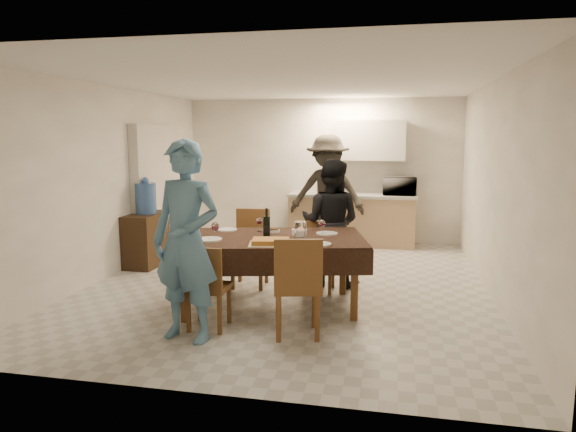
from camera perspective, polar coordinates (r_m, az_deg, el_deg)
name	(u,v)px	position (r m, az deg, el deg)	size (l,w,h in m)	color
floor	(289,283)	(6.81, 0.10, -7.51)	(5.00, 6.00, 0.02)	beige
ceiling	(289,81)	(6.58, 0.10, 14.79)	(5.00, 6.00, 0.02)	white
wall_back	(321,170)	(9.52, 3.72, 5.08)	(5.00, 0.02, 2.60)	white
wall_front	(205,224)	(3.70, -9.22, -0.84)	(5.00, 0.02, 2.60)	white
wall_left	(111,182)	(7.48, -19.06, 3.61)	(0.02, 6.00, 2.60)	white
wall_right	(496,189)	(6.55, 22.10, 2.78)	(0.02, 6.00, 2.60)	white
stub_partition	(156,191)	(8.52, -14.42, 2.70)	(0.15, 1.40, 2.10)	beige
kitchen_base_cabinet	(352,221)	(9.24, 7.08, -0.51)	(2.20, 0.60, 0.86)	#9E805F
kitchen_worktop	(352,195)	(9.17, 7.13, 2.29)	(2.24, 0.64, 0.05)	#B0B0AB
upper_cabinet	(371,140)	(9.24, 9.19, 8.29)	(1.20, 0.34, 0.70)	white
dining_table	(270,240)	(5.72, -2.02, -2.70)	(2.29, 1.65, 0.81)	black
chair_near_left	(206,279)	(5.14, -9.13, -6.95)	(0.40, 0.40, 0.47)	brown
chair_near_right	(295,277)	(4.87, 0.83, -6.79)	(0.54, 0.55, 0.53)	brown
chair_far_left	(248,242)	(6.49, -4.51, -2.89)	(0.47, 0.47, 0.53)	brown
chair_far_right	(318,251)	(6.34, 3.39, -3.90)	(0.39, 0.39, 0.46)	brown
console	(148,239)	(7.98, -15.34, -2.51)	(0.42, 0.85, 0.78)	#2F200F
water_jug	(146,198)	(7.89, -15.53, 1.91)	(0.30, 0.30, 0.46)	#3E69B3
wine_bottle	(267,222)	(5.75, -2.40, -0.68)	(0.08, 0.08, 0.32)	black
water_pitcher	(300,230)	(5.58, 1.35, -1.61)	(0.12, 0.12, 0.19)	white
savoury_tart	(271,242)	(5.33, -1.94, -2.86)	(0.45, 0.33, 0.06)	gold
salad_bowl	(299,232)	(5.82, 1.27, -1.79)	(0.17, 0.17, 0.07)	white
mushroom_dish	(271,231)	(5.99, -1.86, -1.66)	(0.18, 0.18, 0.03)	white
wine_glass_a	(215,231)	(5.62, -8.09, -1.63)	(0.09, 0.09, 0.19)	white
wine_glass_b	(322,227)	(5.84, 3.81, -1.25)	(0.08, 0.08, 0.17)	white
wine_glass_c	(259,224)	(6.04, -3.20, -0.92)	(0.08, 0.08, 0.17)	white
plate_near_left	(209,239)	(5.61, -8.72, -2.58)	(0.27, 0.27, 0.02)	white
plate_near_right	(320,244)	(5.32, 3.52, -3.12)	(0.25, 0.25, 0.01)	white
plate_far_left	(227,230)	(6.16, -6.79, -1.52)	(0.24, 0.24, 0.01)	white
plate_far_right	(327,233)	(5.90, 4.35, -1.94)	(0.25, 0.25, 0.01)	white
microwave	(400,186)	(9.13, 12.30, 3.28)	(0.57, 0.39, 0.31)	white
person_near	(186,241)	(4.88, -11.26, -2.77)	(0.69, 0.45, 1.90)	teal
person_far	(330,223)	(6.64, 4.74, -0.73)	(0.79, 0.62, 1.63)	black
person_kitchen	(327,193)	(8.76, 4.38, 2.61)	(1.26, 0.72, 1.95)	black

